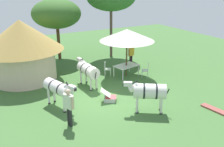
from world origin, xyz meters
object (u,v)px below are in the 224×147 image
at_px(zebra_nearest_camera, 149,92).
at_px(zebra_toward_hut, 88,70).
at_px(patio_chair_near_hut, 106,68).
at_px(standing_watcher, 69,104).
at_px(striped_lounge_chair, 109,96).
at_px(patio_dining_table, 126,66).
at_px(zebra_by_umbrella, 59,88).
at_px(patio_chair_east_end, 146,69).
at_px(thatched_hut, 22,47).
at_px(shade_umbrella, 127,35).
at_px(acacia_tree_left_background, 56,14).
at_px(guest_beside_umbrella, 131,53).

relative_size(zebra_nearest_camera, zebra_toward_hut, 0.82).
height_order(patio_chair_near_hut, zebra_toward_hut, zebra_toward_hut).
xyz_separation_m(standing_watcher, striped_lounge_chair, (2.58, 1.30, -0.79)).
distance_m(patio_dining_table, striped_lounge_chair, 3.84).
bearing_deg(zebra_by_umbrella, striped_lounge_chair, 148.07).
relative_size(patio_chair_east_end, zebra_by_umbrella, 0.40).
bearing_deg(patio_chair_near_hut, zebra_toward_hut, -28.26).
distance_m(zebra_nearest_camera, zebra_by_umbrella, 4.34).
distance_m(thatched_hut, zebra_toward_hut, 4.36).
distance_m(standing_watcher, striped_lounge_chair, 3.00).
height_order(patio_dining_table, zebra_toward_hut, zebra_toward_hut).
xyz_separation_m(thatched_hut, zebra_toward_hut, (3.09, -2.86, -1.12)).
bearing_deg(thatched_hut, standing_watcher, -83.84).
height_order(thatched_hut, patio_chair_east_end, thatched_hut).
height_order(shade_umbrella, patio_chair_near_hut, shade_umbrella).
bearing_deg(patio_chair_near_hut, acacia_tree_left_background, -131.16).
height_order(standing_watcher, zebra_by_umbrella, standing_watcher).
relative_size(zebra_by_umbrella, zebra_toward_hut, 0.97).
height_order(zebra_by_umbrella, acacia_tree_left_background, acacia_tree_left_background).
height_order(patio_dining_table, acacia_tree_left_background, acacia_tree_left_background).
relative_size(thatched_hut, patio_chair_east_end, 5.62).
relative_size(thatched_hut, zebra_by_umbrella, 2.22).
distance_m(thatched_hut, acacia_tree_left_background, 4.84).
bearing_deg(standing_watcher, zebra_by_umbrella, 156.09).
relative_size(patio_dining_table, patio_chair_east_end, 1.93).
bearing_deg(striped_lounge_chair, patio_chair_near_hut, -175.04).
relative_size(patio_chair_near_hut, zebra_toward_hut, 0.38).
height_order(striped_lounge_chair, zebra_nearest_camera, zebra_nearest_camera).
height_order(shade_umbrella, patio_chair_east_end, shade_umbrella).
relative_size(zebra_nearest_camera, acacia_tree_left_background, 0.41).
bearing_deg(patio_chair_near_hut, patio_dining_table, 90.00).
xyz_separation_m(thatched_hut, patio_dining_table, (5.99, -2.49, -1.48)).
bearing_deg(patio_chair_east_end, acacia_tree_left_background, 67.11).
relative_size(guest_beside_umbrella, standing_watcher, 0.96).
bearing_deg(zebra_by_umbrella, zebra_toward_hut, -161.32).
relative_size(shade_umbrella, acacia_tree_left_background, 0.74).
bearing_deg(patio_chair_east_end, thatched_hut, 102.11).
bearing_deg(shade_umbrella, standing_watcher, -142.97).
relative_size(striped_lounge_chair, zebra_toward_hut, 0.41).
relative_size(thatched_hut, striped_lounge_chair, 5.30).
height_order(thatched_hut, shade_umbrella, thatched_hut).
distance_m(patio_chair_east_end, striped_lounge_chair, 4.21).
distance_m(thatched_hut, patio_chair_near_hut, 5.44).
bearing_deg(zebra_nearest_camera, patio_chair_east_end, -1.99).
bearing_deg(striped_lounge_chair, thatched_hut, -117.52).
distance_m(patio_dining_table, patio_chair_near_hut, 1.32).
relative_size(standing_watcher, zebra_toward_hut, 0.74).
relative_size(patio_chair_east_end, guest_beside_umbrella, 0.54).
relative_size(patio_dining_table, guest_beside_umbrella, 1.04).
distance_m(zebra_by_umbrella, zebra_toward_hut, 2.87).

